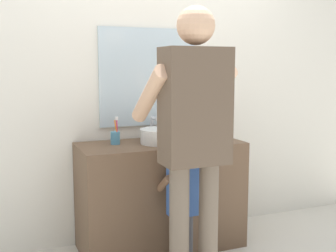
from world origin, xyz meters
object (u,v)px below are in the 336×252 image
object	(u,v)px
child_toddler	(182,198)
adult_parent	(194,124)
toothbrush_cup	(115,137)
soap_bottle	(200,131)

from	to	relation	value
child_toddler	adult_parent	bearing A→B (deg)	-98.45
toothbrush_cup	soap_bottle	bearing A→B (deg)	-2.89
toothbrush_cup	adult_parent	world-z (taller)	adult_parent
soap_bottle	child_toddler	size ratio (longest dim) A/B	0.19
soap_bottle	child_toddler	distance (m)	0.68
adult_parent	child_toddler	bearing A→B (deg)	81.55
soap_bottle	adult_parent	xyz separation A→B (m)	(-0.39, -0.68, 0.16)
toothbrush_cup	adult_parent	distance (m)	0.80
child_toddler	soap_bottle	bearing A→B (deg)	50.75
toothbrush_cup	soap_bottle	xyz separation A→B (m)	(0.69, -0.03, 0.01)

